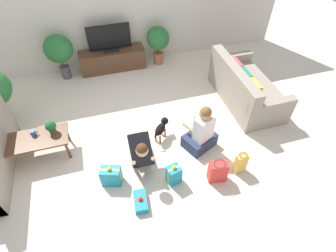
# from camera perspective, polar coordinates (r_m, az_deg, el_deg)

# --- Properties ---
(ground_plane) EXTENTS (16.00, 16.00, 0.00)m
(ground_plane) POSITION_cam_1_polar(r_m,az_deg,el_deg) (4.77, -7.48, -2.85)
(ground_plane) COLOR beige
(wall_back) EXTENTS (8.40, 0.06, 2.60)m
(wall_back) POSITION_cam_1_polar(r_m,az_deg,el_deg) (6.23, -13.77, 23.48)
(wall_back) COLOR beige
(wall_back) RESTS_ON ground_plane
(sofa_right) EXTENTS (0.92, 1.76, 0.84)m
(sofa_right) POSITION_cam_1_polar(r_m,az_deg,el_deg) (5.54, 16.36, 7.82)
(sofa_right) COLOR gray
(sofa_right) RESTS_ON ground_plane
(coffee_table) EXTENTS (1.09, 0.51, 0.41)m
(coffee_table) POSITION_cam_1_polar(r_m,az_deg,el_deg) (4.75, -27.21, -2.94)
(coffee_table) COLOR brown
(coffee_table) RESTS_ON ground_plane
(tv_console) EXTENTS (1.48, 0.42, 0.48)m
(tv_console) POSITION_cam_1_polar(r_m,az_deg,el_deg) (6.45, -11.90, 13.92)
(tv_console) COLOR brown
(tv_console) RESTS_ON ground_plane
(tv) EXTENTS (0.94, 0.20, 0.61)m
(tv) POSITION_cam_1_polar(r_m,az_deg,el_deg) (6.20, -12.62, 17.87)
(tv) COLOR black
(tv) RESTS_ON tv_console
(potted_plant_back_left) EXTENTS (0.60, 0.60, 1.02)m
(potted_plant_back_left) POSITION_cam_1_polar(r_m,az_deg,el_deg) (6.23, -22.70, 15.00)
(potted_plant_back_left) COLOR #4C4C51
(potted_plant_back_left) RESTS_ON ground_plane
(potted_plant_back_right) EXTENTS (0.53, 0.53, 0.91)m
(potted_plant_back_right) POSITION_cam_1_polar(r_m,az_deg,el_deg) (6.36, -2.18, 18.21)
(potted_plant_back_right) COLOR #A36042
(potted_plant_back_right) RESTS_ON ground_plane
(person_kneeling) EXTENTS (0.35, 0.80, 0.78)m
(person_kneeling) POSITION_cam_1_polar(r_m,az_deg,el_deg) (4.17, -6.14, -5.10)
(person_kneeling) COLOR #23232D
(person_kneeling) RESTS_ON ground_plane
(person_sitting) EXTENTS (0.64, 0.60, 0.92)m
(person_sitting) POSITION_cam_1_polar(r_m,az_deg,el_deg) (4.42, 7.28, -1.45)
(person_sitting) COLOR #283351
(person_sitting) RESTS_ON ground_plane
(dog) EXTENTS (0.34, 0.38, 0.34)m
(dog) POSITION_cam_1_polar(r_m,az_deg,el_deg) (4.61, -1.45, -0.32)
(dog) COLOR black
(dog) RESTS_ON ground_plane
(gift_box_a) EXTENTS (0.21, 0.35, 0.18)m
(gift_box_a) POSITION_cam_1_polar(r_m,az_deg,el_deg) (3.98, -5.99, -16.01)
(gift_box_a) COLOR teal
(gift_box_a) RESTS_ON ground_plane
(gift_box_b) EXTENTS (0.23, 0.21, 0.40)m
(gift_box_b) POSITION_cam_1_polar(r_m,az_deg,el_deg) (4.07, 1.28, -10.53)
(gift_box_b) COLOR teal
(gift_box_b) RESTS_ON ground_plane
(gift_box_c) EXTENTS (0.34, 0.27, 0.38)m
(gift_box_c) POSITION_cam_1_polar(r_m,az_deg,el_deg) (4.16, -12.27, -10.55)
(gift_box_c) COLOR teal
(gift_box_c) RESTS_ON ground_plane
(gift_bag_a) EXTENTS (0.30, 0.20, 0.41)m
(gift_bag_a) POSITION_cam_1_polar(r_m,az_deg,el_deg) (4.14, 10.77, -9.68)
(gift_bag_a) COLOR red
(gift_bag_a) RESTS_ON ground_plane
(gift_bag_b) EXTENTS (0.19, 0.13, 0.41)m
(gift_bag_b) POSITION_cam_1_polar(r_m,az_deg,el_deg) (4.31, 15.52, -7.80)
(gift_bag_b) COLOR #E5B74C
(gift_bag_b) RESTS_ON ground_plane
(mug) EXTENTS (0.12, 0.08, 0.09)m
(mug) POSITION_cam_1_polar(r_m,az_deg,el_deg) (4.75, -27.31, -1.34)
(mug) COLOR #386BAD
(mug) RESTS_ON coffee_table
(tabletop_plant) EXTENTS (0.17, 0.17, 0.22)m
(tabletop_plant) POSITION_cam_1_polar(r_m,az_deg,el_deg) (4.61, -24.14, -0.15)
(tabletop_plant) COLOR #4C4C51
(tabletop_plant) RESTS_ON coffee_table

